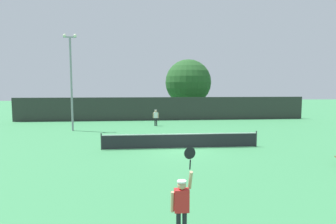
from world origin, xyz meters
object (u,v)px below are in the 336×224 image
Objects in this scene: tennis_ball at (188,139)px; light_pole at (71,77)px; player_serving at (182,201)px; large_tree at (188,82)px; player_receiving at (156,116)px; parked_car_near at (104,109)px.

light_pole is at bearing 152.47° from tennis_ball.
player_serving reaches higher than tennis_ball.
tennis_ball is 18.42m from large_tree.
player_serving is at bearing -68.67° from light_pole.
player_receiving is (0.32, 21.05, -0.09)m from player_serving.
light_pole is (-7.62, -2.35, 3.86)m from player_receiving.
parked_car_near reaches higher than tennis_ball.
light_pole is 17.79m from large_tree.
player_serving is 0.29× the size of light_pole.
player_receiving is at bearing -115.88° from large_tree.
large_tree reaches higher than player_receiving.
light_pole reaches higher than player_receiving.
player_serving is 13.88m from tennis_ball.
tennis_ball is 0.01× the size of light_pole.
parked_car_near is (-6.51, 33.11, -0.30)m from player_serving.
player_receiving is 23.81× the size of tennis_ball.
large_tree is (2.85, 17.65, 4.46)m from tennis_ball.
player_serving is at bearing -99.58° from large_tree.
player_receiving is 0.21× the size of large_tree.
player_receiving reaches higher than tennis_ball.
parked_car_near is (-6.83, 12.06, -0.21)m from player_receiving.
large_tree is at bearing -115.88° from player_receiving.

